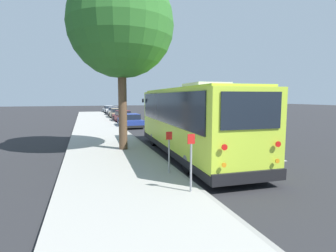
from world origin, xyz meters
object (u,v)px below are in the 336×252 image
(parked_sedan_maroon, at_px, (123,117))
(parked_sedan_tan, at_px, (117,114))
(shuttle_bus, at_px, (190,118))
(parked_sedan_white, at_px, (109,109))
(sign_post_far, at_px, (169,152))
(street_tree, at_px, (121,18))
(parked_sedan_silver, at_px, (113,111))
(parked_sedan_blue, at_px, (130,121))
(sign_post_near, at_px, (191,162))

(parked_sedan_maroon, xyz_separation_m, parked_sedan_tan, (5.54, -0.01, 0.01))
(shuttle_bus, bearing_deg, parked_sedan_white, 2.87)
(sign_post_far, bearing_deg, parked_sedan_maroon, -3.62)
(shuttle_bus, relative_size, street_tree, 1.09)
(parked_sedan_maroon, height_order, street_tree, street_tree)
(street_tree, bearing_deg, parked_sedan_white, -3.93)
(parked_sedan_silver, bearing_deg, parked_sedan_tan, -179.36)
(sign_post_far, bearing_deg, parked_sedan_white, -2.10)
(parked_sedan_blue, distance_m, parked_sedan_maroon, 5.48)
(shuttle_bus, xyz_separation_m, parked_sedan_white, (37.09, 0.56, -1.22))
(parked_sedan_maroon, bearing_deg, sign_post_far, 171.56)
(parked_sedan_maroon, height_order, sign_post_near, sign_post_near)
(parked_sedan_maroon, bearing_deg, shuttle_bus, 177.26)
(sign_post_near, bearing_deg, parked_sedan_white, -2.00)
(parked_sedan_white, xyz_separation_m, sign_post_near, (-42.10, 1.47, 0.40))
(parked_sedan_tan, relative_size, parked_sedan_silver, 1.04)
(parked_sedan_tan, relative_size, parked_sedan_white, 0.94)
(parked_sedan_maroon, xyz_separation_m, sign_post_far, (-21.42, 1.35, 0.30))
(shuttle_bus, distance_m, sign_post_far, 3.73)
(shuttle_bus, distance_m, parked_sedan_blue, 13.02)
(shuttle_bus, distance_m, street_tree, 6.09)
(street_tree, distance_m, sign_post_far, 7.73)
(parked_sedan_blue, relative_size, sign_post_far, 2.96)
(parked_sedan_blue, height_order, parked_sedan_white, parked_sedan_white)
(parked_sedan_silver, distance_m, sign_post_far, 32.88)
(sign_post_far, bearing_deg, parked_sedan_tan, -2.89)
(shuttle_bus, bearing_deg, parked_sedan_silver, 3.02)
(sign_post_far, bearing_deg, parked_sedan_silver, -2.62)
(parked_sedan_tan, height_order, sign_post_far, sign_post_far)
(parked_sedan_white, bearing_deg, parked_sedan_silver, 175.54)
(parked_sedan_blue, height_order, sign_post_far, sign_post_far)
(shuttle_bus, relative_size, parked_sedan_tan, 2.38)
(parked_sedan_maroon, relative_size, parked_sedan_silver, 1.02)
(parked_sedan_white, distance_m, sign_post_far, 40.12)
(parked_sedan_maroon, relative_size, sign_post_near, 2.61)
(parked_sedan_silver, height_order, sign_post_near, sign_post_near)
(street_tree, height_order, sign_post_near, street_tree)
(parked_sedan_tan, relative_size, sign_post_far, 3.02)
(parked_sedan_white, bearing_deg, sign_post_near, 173.28)
(parked_sedan_tan, bearing_deg, sign_post_near, 176.36)
(parked_sedan_maroon, bearing_deg, parked_sedan_tan, -4.89)
(sign_post_far, bearing_deg, sign_post_near, 180.00)
(parked_sedan_maroon, distance_m, parked_sedan_silver, 11.43)
(sign_post_near, distance_m, sign_post_far, 2.01)
(parked_sedan_silver, xyz_separation_m, sign_post_far, (-32.85, 1.50, 0.30))
(parked_sedan_tan, bearing_deg, parked_sedan_silver, -2.35)
(shuttle_bus, bearing_deg, sign_post_near, 159.97)
(parked_sedan_tan, height_order, parked_sedan_white, parked_sedan_tan)
(parked_sedan_blue, bearing_deg, parked_sedan_maroon, -2.45)
(parked_sedan_blue, relative_size, parked_sedan_tan, 0.98)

